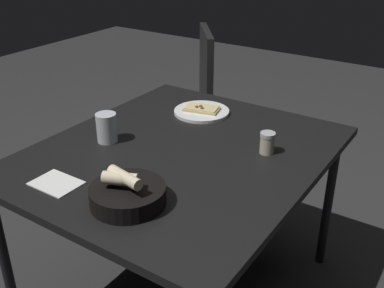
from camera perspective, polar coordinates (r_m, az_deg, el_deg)
dining_table at (r=1.79m, az=-1.49°, el=-2.29°), size 1.02×1.18×0.70m
pizza_plate at (r=2.10m, az=1.20°, el=4.11°), size 0.25×0.25×0.04m
bread_basket at (r=1.44m, az=-8.03°, el=-6.10°), size 0.24×0.24×0.12m
beer_glass at (r=1.84m, az=-10.50°, el=1.79°), size 0.08×0.08×0.12m
pepper_shaker at (r=1.75m, az=9.28°, el=0.00°), size 0.06×0.06×0.08m
napkin at (r=1.61m, az=-16.45°, el=-4.68°), size 0.16×0.12×0.00m
chair_near at (r=2.71m, az=-0.66°, el=5.33°), size 0.62×0.62×0.95m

